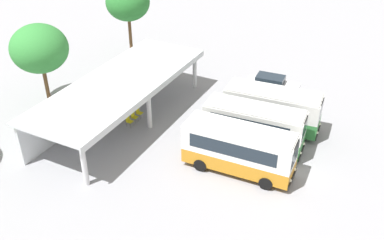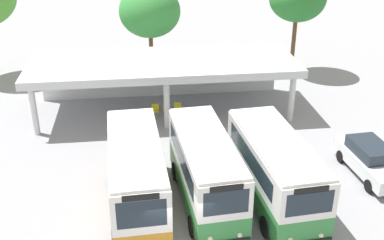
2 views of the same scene
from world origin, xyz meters
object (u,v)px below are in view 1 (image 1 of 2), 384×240
(city_bus_middle_cream, at_px, (272,108))
(waiting_chair_middle_seat, at_px, (139,112))
(waiting_chair_end_by_column, at_px, (129,120))
(city_bus_second_in_row, at_px, (254,126))
(city_bus_nearest_orange, at_px, (239,148))
(parked_car_flank, at_px, (272,85))
(waiting_chair_second_from_end, at_px, (134,116))

(city_bus_middle_cream, relative_size, waiting_chair_middle_seat, 8.52)
(city_bus_middle_cream, distance_m, waiting_chair_end_by_column, 10.98)
(city_bus_middle_cream, bearing_deg, city_bus_second_in_row, 173.31)
(city_bus_second_in_row, distance_m, waiting_chair_middle_seat, 9.56)
(city_bus_nearest_orange, distance_m, city_bus_second_in_row, 3.03)
(parked_car_flank, height_order, waiting_chair_end_by_column, parked_car_flank)
(waiting_chair_end_by_column, xyz_separation_m, waiting_chair_middle_seat, (1.42, 0.02, 0.00))
(city_bus_middle_cream, relative_size, parked_car_flank, 1.56)
(city_bus_nearest_orange, bearing_deg, waiting_chair_middle_seat, 74.26)
(waiting_chair_middle_seat, bearing_deg, waiting_chair_end_by_column, -179.20)
(city_bus_nearest_orange, xyz_separation_m, city_bus_middle_cream, (6.05, -0.25, -0.04))
(city_bus_middle_cream, bearing_deg, waiting_chair_second_from_end, 112.50)
(waiting_chair_second_from_end, distance_m, waiting_chair_middle_seat, 0.71)
(waiting_chair_end_by_column, bearing_deg, city_bus_middle_cream, -64.03)
(city_bus_nearest_orange, height_order, waiting_chair_end_by_column, city_bus_nearest_orange)
(city_bus_nearest_orange, bearing_deg, city_bus_second_in_row, 1.94)
(parked_car_flank, bearing_deg, waiting_chair_second_from_end, 139.85)
(parked_car_flank, bearing_deg, city_bus_nearest_orange, -172.53)
(waiting_chair_middle_seat, bearing_deg, city_bus_nearest_orange, -105.74)
(city_bus_second_in_row, relative_size, waiting_chair_end_by_column, 8.38)
(waiting_chair_end_by_column, relative_size, waiting_chair_second_from_end, 1.00)
(parked_car_flank, distance_m, waiting_chair_second_from_end, 12.49)
(parked_car_flank, xyz_separation_m, waiting_chair_middle_seat, (-8.83, 8.06, -0.31))
(parked_car_flank, height_order, waiting_chair_middle_seat, parked_car_flank)
(waiting_chair_end_by_column, bearing_deg, waiting_chair_middle_seat, 0.80)
(city_bus_nearest_orange, xyz_separation_m, waiting_chair_end_by_column, (1.28, 9.55, -1.30))
(city_bus_second_in_row, relative_size, city_bus_middle_cream, 0.98)
(parked_car_flank, height_order, waiting_chair_second_from_end, parked_car_flank)
(parked_car_flank, relative_size, waiting_chair_second_from_end, 5.45)
(waiting_chair_end_by_column, xyz_separation_m, waiting_chair_second_from_end, (0.71, 0.01, 0.00))
(city_bus_second_in_row, relative_size, parked_car_flank, 1.54)
(city_bus_nearest_orange, relative_size, waiting_chair_end_by_column, 8.64)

